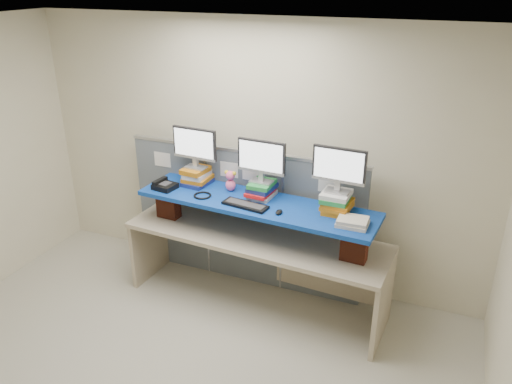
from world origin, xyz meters
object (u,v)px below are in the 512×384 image
at_px(blue_board, 256,204).
at_px(monitor_right, 339,167).
at_px(desk, 256,248).
at_px(monitor_center, 261,159).
at_px(monitor_left, 195,146).
at_px(keyboard, 245,205).
at_px(desk_phone, 164,185).

distance_m(blue_board, monitor_right, 0.89).
distance_m(desk, monitor_right, 1.22).
height_order(blue_board, monitor_center, monitor_center).
xyz_separation_m(blue_board, monitor_center, (0.01, 0.12, 0.42)).
height_order(monitor_left, monitor_center, monitor_left).
relative_size(keyboard, desk_phone, 1.93).
bearing_deg(desk, monitor_right, 8.92).
relative_size(monitor_left, desk_phone, 2.03).
relative_size(desk, desk_phone, 11.22).
height_order(desk, desk_phone, desk_phone).
bearing_deg(blue_board, monitor_right, 8.92).
distance_m(monitor_center, keyboard, 0.46).
height_order(desk, blue_board, blue_board).
bearing_deg(desk_phone, monitor_right, 12.67).
xyz_separation_m(monitor_left, desk_phone, (-0.25, -0.22, -0.39)).
relative_size(desk, keyboard, 5.82).
relative_size(desk, blue_board, 1.14).
height_order(monitor_left, keyboard, monitor_left).
xyz_separation_m(desk, monitor_right, (0.76, 0.07, 0.95)).
distance_m(blue_board, monitor_center, 0.43).
xyz_separation_m(monitor_left, keyboard, (0.68, -0.30, -0.41)).
xyz_separation_m(blue_board, monitor_right, (0.76, 0.07, 0.46)).
xyz_separation_m(blue_board, desk_phone, (-0.98, -0.06, 0.06)).
xyz_separation_m(monitor_center, desk_phone, (-0.98, -0.18, -0.36)).
relative_size(monitor_left, keyboard, 1.05).
height_order(blue_board, keyboard, keyboard).
bearing_deg(monitor_center, blue_board, -89.90).
height_order(blue_board, monitor_right, monitor_right).
bearing_deg(monitor_center, keyboard, -99.96).
bearing_deg(blue_board, desk_phone, -172.91).
bearing_deg(desk_phone, desk, 11.87).
distance_m(desk, desk_phone, 1.12).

